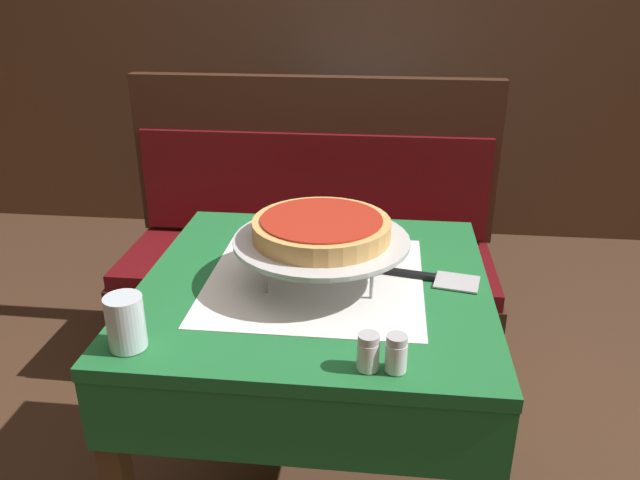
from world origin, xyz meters
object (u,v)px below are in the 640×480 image
(salt_shaker, at_px, (368,352))
(dining_table_front, at_px, (315,321))
(deep_dish_pizza, at_px, (321,228))
(pepper_shaker, at_px, (396,353))
(water_glass_near, at_px, (126,322))
(dining_table_rear, at_px, (357,142))
(pizza_pan_stand, at_px, (321,242))
(condiment_caddy, at_px, (344,108))
(pizza_server, at_px, (428,277))
(booth_bench, at_px, (308,285))

(salt_shaker, bearing_deg, dining_table_front, 111.71)
(deep_dish_pizza, bearing_deg, pepper_shaker, -62.76)
(pepper_shaker, bearing_deg, water_glass_near, 177.67)
(dining_table_rear, distance_m, pepper_shaker, 2.04)
(deep_dish_pizza, distance_m, salt_shaker, 0.37)
(pizza_pan_stand, bearing_deg, salt_shaker, -70.01)
(condiment_caddy, bearing_deg, pepper_shaker, -83.21)
(dining_table_rear, height_order, pizza_server, pizza_server)
(deep_dish_pizza, bearing_deg, salt_shaker, -70.01)
(dining_table_front, relative_size, pizza_server, 3.11)
(dining_table_front, bearing_deg, booth_bench, 98.60)
(deep_dish_pizza, bearing_deg, water_glass_near, -137.51)
(dining_table_rear, height_order, pizza_pan_stand, pizza_pan_stand)
(dining_table_front, xyz_separation_m, pizza_server, (0.26, 0.03, 0.12))
(dining_table_rear, distance_m, condiment_caddy, 0.18)
(booth_bench, xyz_separation_m, condiment_caddy, (0.06, 0.92, 0.50))
(booth_bench, relative_size, pepper_shaker, 19.39)
(dining_table_rear, bearing_deg, pepper_shaker, -84.99)
(dining_table_front, height_order, salt_shaker, salt_shaker)
(dining_table_rear, relative_size, booth_bench, 0.55)
(salt_shaker, xyz_separation_m, condiment_caddy, (-0.20, 2.09, 0.01))
(water_glass_near, height_order, salt_shaker, water_glass_near)
(pizza_pan_stand, relative_size, pizza_server, 1.54)
(pizza_pan_stand, xyz_separation_m, pepper_shaker, (0.17, -0.33, -0.06))
(water_glass_near, bearing_deg, pizza_pan_stand, 42.49)
(pizza_pan_stand, relative_size, condiment_caddy, 2.49)
(dining_table_front, bearing_deg, deep_dish_pizza, -34.69)
(deep_dish_pizza, height_order, pepper_shaker, deep_dish_pizza)
(dining_table_front, distance_m, pepper_shaker, 0.42)
(salt_shaker, bearing_deg, water_glass_near, 177.41)
(booth_bench, relative_size, pizza_server, 5.39)
(dining_table_rear, xyz_separation_m, condiment_caddy, (-0.07, 0.07, 0.15))
(dining_table_front, bearing_deg, pizza_pan_stand, -34.69)
(booth_bench, bearing_deg, pizza_pan_stand, -80.47)
(booth_bench, distance_m, deep_dish_pizza, 1.04)
(dining_table_front, distance_m, deep_dish_pizza, 0.25)
(pepper_shaker, bearing_deg, deep_dish_pizza, 117.24)
(dining_table_front, bearing_deg, pizza_server, 6.21)
(dining_table_front, xyz_separation_m, booth_bench, (-0.13, 0.83, -0.34))
(booth_bench, height_order, pepper_shaker, booth_bench)
(salt_shaker, bearing_deg, deep_dish_pizza, 109.99)
(dining_table_front, xyz_separation_m, salt_shaker, (0.14, -0.34, 0.15))
(deep_dish_pizza, relative_size, condiment_caddy, 1.94)
(water_glass_near, relative_size, salt_shaker, 1.52)
(salt_shaker, relative_size, pepper_shaker, 0.98)
(pizza_server, xyz_separation_m, salt_shaker, (-0.13, -0.37, 0.03))
(booth_bench, bearing_deg, pepper_shaker, -75.11)
(deep_dish_pizza, xyz_separation_m, condiment_caddy, (-0.08, 1.76, -0.09))
(dining_table_front, xyz_separation_m, condiment_caddy, (-0.06, 1.75, 0.15))
(pepper_shaker, bearing_deg, salt_shaker, 180.00)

